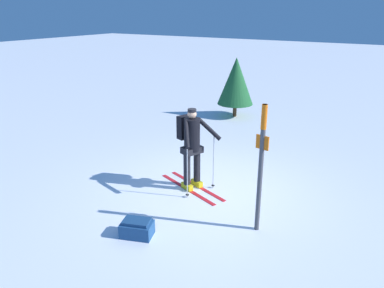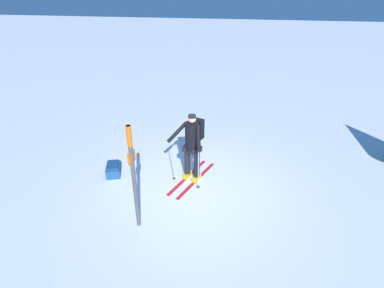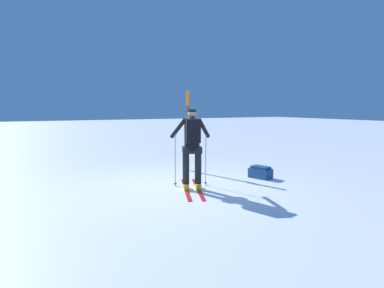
# 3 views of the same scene
# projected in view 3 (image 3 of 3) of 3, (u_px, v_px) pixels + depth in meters

# --- Properties ---
(ground_plane) EXTENTS (80.00, 80.00, 0.00)m
(ground_plane) POSITION_uv_depth(u_px,v_px,m) (182.00, 187.00, 7.00)
(ground_plane) COLOR white
(skier) EXTENTS (1.86, 1.09, 1.80)m
(skier) POSITION_uv_depth(u_px,v_px,m) (192.00, 143.00, 6.63)
(skier) COLOR red
(skier) RESTS_ON ground_plane
(dropped_backpack) EXTENTS (0.64, 0.52, 0.31)m
(dropped_backpack) POSITION_uv_depth(u_px,v_px,m) (260.00, 172.00, 7.85)
(dropped_backpack) COLOR navy
(dropped_backpack) RESTS_ON ground_plane
(trail_marker) EXTENTS (0.24, 0.10, 2.31)m
(trail_marker) POSITION_uv_depth(u_px,v_px,m) (188.00, 124.00, 8.63)
(trail_marker) COLOR #4C4C51
(trail_marker) RESTS_ON ground_plane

